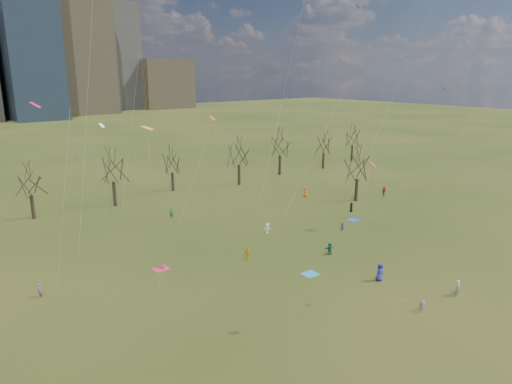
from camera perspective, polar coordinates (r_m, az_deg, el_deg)
ground at (r=48.89m, az=8.85°, el=-10.83°), size 500.00×500.00×0.00m
bare_tree_row at (r=75.93m, az=-11.87°, el=3.17°), size 113.04×29.80×9.50m
blanket_teal at (r=49.97m, az=6.80°, el=-10.14°), size 1.60×1.50×0.03m
blanket_navy at (r=68.40m, az=12.14°, el=-3.41°), size 1.60×1.50×0.03m
blanket_crimson at (r=51.90m, az=-11.78°, el=-9.38°), size 1.60×1.50×0.03m
person_0 at (r=49.48m, az=15.20°, el=-9.64°), size 0.96×0.64×1.93m
person_1 at (r=48.97m, az=23.92°, el=-10.91°), size 0.67×0.70×1.62m
person_3 at (r=44.96m, az=20.06°, el=-13.23°), size 0.41×0.70×1.08m
person_4 at (r=52.89m, az=-1.06°, el=-7.64°), size 1.01×0.87×1.62m
person_5 at (r=54.94m, az=9.19°, el=-6.98°), size 1.52×0.71×1.57m
person_6 at (r=71.94m, az=11.84°, el=-1.89°), size 0.84×0.69×1.47m
person_7 at (r=49.15m, az=-25.43°, el=-11.09°), size 0.36×0.54×1.46m
person_8 at (r=63.36m, az=10.73°, el=-4.30°), size 0.44×0.55×1.10m
person_9 at (r=61.23m, az=1.42°, el=-4.55°), size 0.99×0.67×1.42m
person_10 at (r=82.40m, az=15.69°, el=0.10°), size 1.04×0.45×1.75m
person_12 at (r=79.21m, az=6.20°, el=-0.01°), size 0.60×0.88×1.74m
person_13 at (r=68.78m, az=-10.53°, el=-2.58°), size 0.65×0.64×1.50m
kites_airborne at (r=57.51m, az=0.86°, el=7.14°), size 57.69×52.96×33.38m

